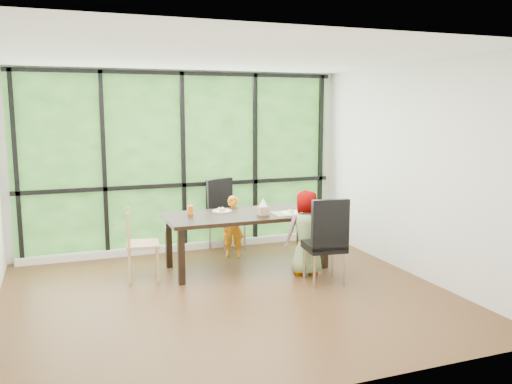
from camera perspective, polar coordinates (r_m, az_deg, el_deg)
ground at (r=6.26m, az=-2.99°, el=-11.05°), size 5.00×5.00×0.00m
back_wall at (r=8.10m, az=-7.90°, el=3.27°), size 5.00×0.00×5.00m
foliage_backdrop at (r=8.08m, az=-7.87°, el=3.25°), size 4.80×0.02×2.65m
window_mullions at (r=8.04m, az=-7.81°, el=3.23°), size 4.80×0.06×2.65m
window_sill at (r=8.23m, az=-7.55°, el=-5.84°), size 4.80×0.12×0.10m
dining_table at (r=7.20m, az=-1.03°, el=-5.24°), size 2.23×1.13×0.75m
chair_window_leather at (r=8.06m, az=-3.12°, el=-2.51°), size 0.58×0.58×1.08m
chair_interior_leather at (r=6.60m, az=7.34°, el=-5.15°), size 0.52×0.52×1.08m
chair_end_beech at (r=6.86m, az=-12.06°, el=-5.51°), size 0.45×0.47×0.90m
child_toddler at (r=7.72m, az=-2.48°, el=-3.72°), size 0.39×0.33×0.90m
child_older at (r=6.91m, az=5.51°, el=-4.36°), size 0.58×0.42×1.11m
placemat at (r=7.14m, az=3.70°, el=-2.27°), size 0.48×0.36×0.01m
plate_far at (r=7.25m, az=-3.68°, el=-2.05°), size 0.27×0.27×0.02m
plate_near at (r=7.12m, az=3.79°, el=-2.26°), size 0.27×0.27×0.02m
orange_cup at (r=7.07m, az=-7.06°, el=-1.95°), size 0.08×0.08×0.12m
green_cup at (r=7.24m, az=6.45°, el=-1.68°), size 0.08×0.08×0.13m
white_mug at (r=7.54m, az=5.92°, el=-1.40°), size 0.08×0.08×0.09m
tissue_box at (r=7.01m, az=0.79°, el=-2.01°), size 0.13×0.13×0.11m
crepe_rolls_far at (r=7.25m, az=-3.69°, el=-1.84°), size 0.10×0.12×0.04m
crepe_rolls_near at (r=7.11m, az=3.79°, el=-2.05°), size 0.05×0.12×0.04m
straw_white at (r=7.06m, az=-7.08°, el=-1.14°), size 0.01×0.04×0.20m
straw_pink at (r=7.22m, az=6.47°, el=-0.87°), size 0.01×0.04×0.20m
tissue at (r=6.99m, az=0.79°, el=-1.11°), size 0.12×0.12×0.11m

